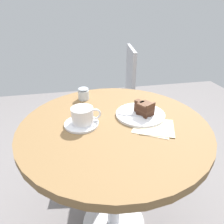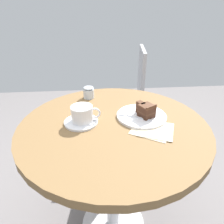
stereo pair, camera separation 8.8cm
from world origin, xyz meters
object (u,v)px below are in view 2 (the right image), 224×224
(saucer, at_px, (81,122))
(cake_slice, at_px, (146,110))
(teaspoon, at_px, (90,118))
(coffee_cup, at_px, (83,113))
(napkin, at_px, (154,129))
(sugar_pot, at_px, (89,92))
(fork, at_px, (131,116))
(cafe_chair, at_px, (129,94))
(cake_plate, at_px, (141,116))

(saucer, xyz_separation_m, cake_slice, (0.29, 0.02, 0.04))
(teaspoon, distance_m, cake_slice, 0.25)
(coffee_cup, bearing_deg, napkin, -15.74)
(saucer, xyz_separation_m, coffee_cup, (0.01, 0.00, 0.04))
(cake_slice, relative_size, sugar_pot, 1.47)
(sugar_pot, bearing_deg, napkin, -51.87)
(napkin, bearing_deg, sugar_pot, 128.13)
(cake_slice, height_order, napkin, cake_slice)
(saucer, distance_m, cake_slice, 0.29)
(teaspoon, xyz_separation_m, cake_slice, (0.25, -0.00, 0.03))
(fork, distance_m, cafe_chair, 0.73)
(sugar_pot, bearing_deg, cake_slice, -44.16)
(sugar_pot, bearing_deg, coffee_cup, -94.57)
(napkin, distance_m, cafe_chair, 0.81)
(saucer, distance_m, cake_plate, 0.28)
(coffee_cup, xyz_separation_m, cake_slice, (0.28, 0.01, -0.00))
(cake_plate, relative_size, napkin, 1.09)
(coffee_cup, height_order, cafe_chair, cafe_chair)
(coffee_cup, distance_m, teaspoon, 0.05)
(cake_slice, height_order, cafe_chair, cafe_chair)
(coffee_cup, height_order, teaspoon, coffee_cup)
(fork, height_order, napkin, fork)
(napkin, bearing_deg, cake_plate, 104.42)
(saucer, height_order, sugar_pot, sugar_pot)
(fork, bearing_deg, cake_slice, -151.53)
(coffee_cup, bearing_deg, cake_slice, 2.60)
(cake_plate, relative_size, fork, 1.58)
(teaspoon, distance_m, cake_plate, 0.23)
(sugar_pot, bearing_deg, fork, -52.27)
(fork, bearing_deg, coffee_cup, 33.07)
(teaspoon, xyz_separation_m, napkin, (0.26, -0.10, -0.01))
(cake_plate, xyz_separation_m, cafe_chair, (0.06, 0.68, -0.19))
(cake_slice, height_order, fork, cake_slice)
(sugar_pot, bearing_deg, teaspoon, -87.74)
(cake_plate, xyz_separation_m, fork, (-0.05, -0.01, 0.01))
(saucer, relative_size, teaspoon, 1.61)
(cafe_chair, bearing_deg, saucer, -16.78)
(napkin, bearing_deg, cake_slice, 97.96)
(coffee_cup, relative_size, teaspoon, 1.39)
(teaspoon, distance_m, sugar_pot, 0.25)
(saucer, relative_size, sugar_pot, 2.19)
(teaspoon, xyz_separation_m, cake_plate, (0.23, 0.01, -0.01))
(fork, relative_size, sugar_pot, 2.14)
(cake_plate, xyz_separation_m, sugar_pot, (-0.24, 0.24, 0.03))
(napkin, bearing_deg, coffee_cup, 164.26)
(saucer, xyz_separation_m, fork, (0.22, 0.02, 0.01))
(cake_plate, height_order, cafe_chair, cafe_chair)
(coffee_cup, height_order, napkin, coffee_cup)
(cake_plate, distance_m, cake_slice, 0.04)
(teaspoon, distance_m, cafe_chair, 0.77)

